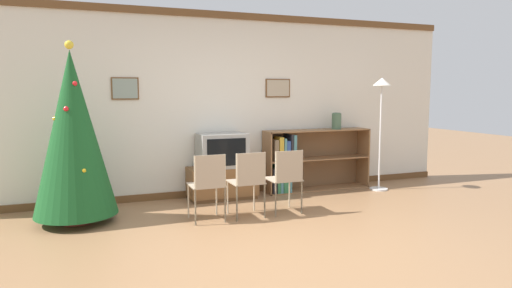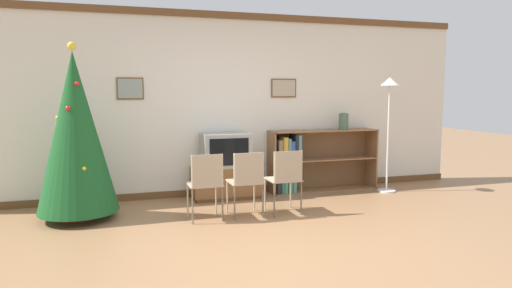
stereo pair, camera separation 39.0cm
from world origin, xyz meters
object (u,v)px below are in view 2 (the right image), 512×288
Objects in this scene: folding_chair_center at (247,180)px; folding_chair_right at (285,177)px; christmas_tree at (76,133)px; vase at (344,121)px; bookshelf at (306,162)px; standing_lamp at (389,105)px; tv_console at (226,182)px; folding_chair_left at (206,182)px; television at (226,150)px.

folding_chair_center is 1.00× the size of folding_chair_right.
folding_chair_right is (2.48, -0.56, -0.58)m from christmas_tree.
bookshelf is at bearing 176.75° from vase.
christmas_tree is 4.46m from standing_lamp.
vase reaches higher than folding_chair_right.
tv_console is at bearing 115.07° from folding_chair_right.
vase is (3.88, 0.56, 0.03)m from christmas_tree.
bookshelf is 6.64× the size of vase.
folding_chair_left is at bearing -155.18° from vase.
television is at bearing 172.28° from standing_lamp.
folding_chair_right is (0.51, -1.08, 0.24)m from tv_console.
folding_chair_left is (-0.51, -1.08, -0.23)m from television.
christmas_tree reaches higher than standing_lamp.
folding_chair_right is at bearing 0.00° from folding_chair_center.
standing_lamp reaches higher than folding_chair_right.
television is at bearing -176.84° from bookshelf.
television is 1.22m from folding_chair_left.
bookshelf reaches higher than tv_console.
folding_chair_right is at bearing -141.46° from vase.
television is 2.62× the size of vase.
television is 0.83× the size of folding_chair_left.
folding_chair_left is 3.20m from standing_lamp.
folding_chair_left and folding_chair_right have the same top height.
vase is at bearing 146.67° from standing_lamp.
folding_chair_center is (0.00, -1.08, -0.23)m from television.
folding_chair_right is at bearing -64.88° from television.
vase is (1.91, 0.03, 0.85)m from tv_console.
bookshelf reaches higher than folding_chair_right.
television is 0.39× the size of standing_lamp.
tv_console is at bearing 15.05° from christmas_tree.
vase reaches higher than television.
vase reaches higher than folding_chair_left.
television reaches higher than folding_chair_center.
christmas_tree is at bearing -169.61° from bookshelf.
folding_chair_left reaches higher than tv_console.
standing_lamp reaches higher than folding_chair_center.
christmas_tree is 2.07m from television.
folding_chair_right is 0.47× the size of bookshelf.
christmas_tree is 1.67m from folding_chair_left.
standing_lamp reaches higher than television.
television is at bearing 64.88° from folding_chair_left.
bookshelf is 1.53m from standing_lamp.
folding_chair_left is at bearing -20.79° from christmas_tree.
christmas_tree is 1.21× the size of standing_lamp.
folding_chair_right is at bearing -159.28° from standing_lamp.
television is 1.32m from bookshelf.
standing_lamp is (2.48, -0.34, 0.64)m from television.
folding_chair_center is 0.47× the size of standing_lamp.
bookshelf is at bearing 160.97° from standing_lamp.
bookshelf is (1.80, 1.15, -0.01)m from folding_chair_left.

